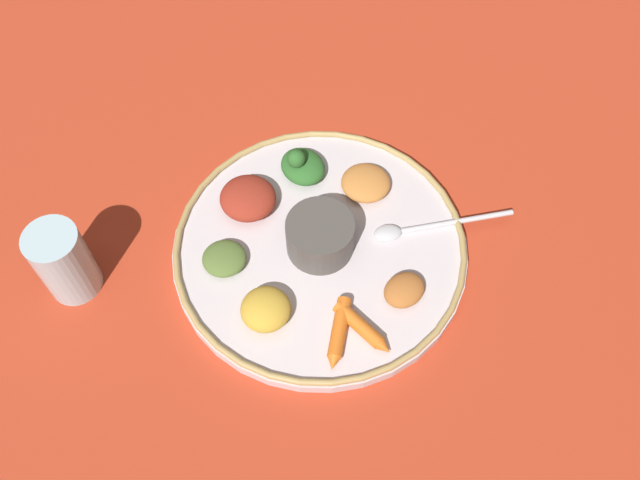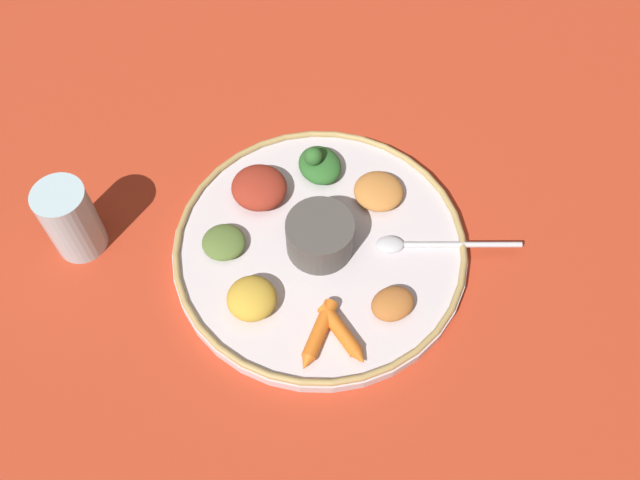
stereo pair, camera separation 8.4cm
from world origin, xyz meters
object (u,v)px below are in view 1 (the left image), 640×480
carrot_near_spoon (339,333)px  drinking_glass (66,265)px  greens_pile (302,165)px  carrot_outer (363,328)px  center_bowl (320,235)px  spoon (422,227)px

carrot_near_spoon → drinking_glass: 0.33m
greens_pile → carrot_outer: (0.14, -0.19, -0.01)m
carrot_near_spoon → greens_pile: bearing=119.5°
center_bowl → greens_pile: center_bowl is taller
carrot_near_spoon → spoon: bearing=72.1°
drinking_glass → carrot_near_spoon: bearing=4.9°
spoon → drinking_glass: bearing=-152.5°
carrot_outer → drinking_glass: drinking_glass is taller
center_bowl → spoon: 0.13m
greens_pile → center_bowl: bearing=-59.5°
greens_pile → drinking_glass: drinking_glass is taller
spoon → greens_pile: 0.17m
center_bowl → drinking_glass: (-0.27, -0.13, 0.00)m
carrot_outer → center_bowl: bearing=131.7°
carrot_outer → spoon: bearing=78.7°
center_bowl → spoon: (0.11, 0.06, -0.02)m
carrot_near_spoon → drinking_glass: bearing=-175.1°
carrot_outer → drinking_glass: size_ratio=0.76×
center_bowl → greens_pile: 0.11m
center_bowl → greens_pile: size_ratio=1.01×
center_bowl → carrot_outer: size_ratio=1.03×
spoon → carrot_outer: 0.16m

